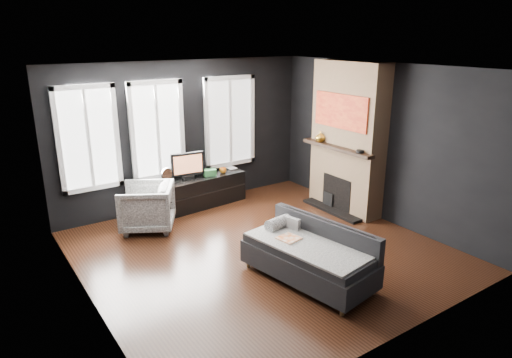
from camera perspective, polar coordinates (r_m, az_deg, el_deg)
floor at (r=6.99m, az=0.71°, el=-9.00°), size 5.00×5.00×0.00m
ceiling at (r=6.26m, az=0.81°, el=13.67°), size 5.00×5.00×0.00m
wall_back at (r=8.60m, az=-8.87°, el=5.49°), size 5.00×0.02×2.70m
wall_left at (r=5.52m, az=-21.04°, el=-2.45°), size 0.02×5.00×2.70m
wall_right at (r=8.14m, az=15.37°, el=4.38°), size 0.02×5.00×2.70m
windows at (r=8.23m, az=-11.98°, el=12.04°), size 4.00×0.16×1.76m
fireplace at (r=8.39m, az=11.38°, el=5.05°), size 0.70×1.62×2.70m
sofa at (r=6.11m, az=6.56°, el=-9.24°), size 1.18×1.91×0.77m
stripe_pillow at (r=6.46m, az=4.39°, el=-5.96°), size 0.14×0.29×0.28m
armchair at (r=7.80m, az=-13.51°, el=-3.14°), size 1.09×1.11×0.85m
media_console at (r=8.73m, az=-6.77°, el=-1.46°), size 1.72×0.67×0.58m
monitor at (r=8.46m, az=-8.56°, el=1.87°), size 0.64×0.20×0.56m
desk_fan at (r=8.24m, az=-11.10°, el=0.40°), size 0.26×0.26×0.31m
mug at (r=8.78m, az=-4.15°, el=1.16°), size 0.15×0.13×0.13m
book at (r=9.02m, az=-3.62°, el=1.96°), size 0.17×0.02×0.23m
storage_box at (r=8.64m, az=-5.80°, el=0.82°), size 0.26×0.20×0.12m
mantel_vase at (r=8.54m, az=8.04°, el=5.26°), size 0.20×0.21×0.19m
mantel_clock at (r=7.87m, az=12.89°, el=3.38°), size 0.16×0.16×0.04m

